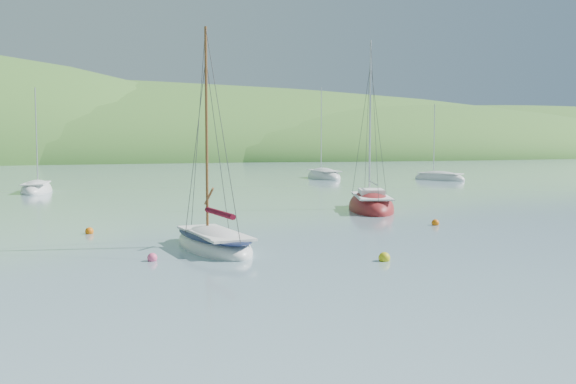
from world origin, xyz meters
name	(u,v)px	position (x,y,z in m)	size (l,w,h in m)	color
ground	(328,265)	(0.00, 0.00, 0.00)	(700.00, 700.00, 0.00)	gray
shoreline_hills	(36,159)	(-9.66, 172.42, 0.00)	(690.00, 135.00, 56.00)	#2C6B28
daysailer_white	(214,244)	(-2.96, 5.13, 0.23)	(2.87, 6.74, 10.12)	white
sloop_red	(371,207)	(10.87, 16.43, 0.23)	(5.81, 8.79, 12.33)	maroon
distant_sloop_a	(37,190)	(-9.84, 41.15, 0.18)	(3.53, 7.52, 10.33)	white
distant_sloop_b	(324,177)	(23.69, 51.71, 0.20)	(3.93, 9.00, 12.47)	white
distant_sloop_d	(439,179)	(35.25, 43.66, 0.17)	(4.66, 7.38, 9.93)	white
mooring_buoys	(282,240)	(0.30, 5.54, 0.12)	(18.28, 12.18, 0.45)	gold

